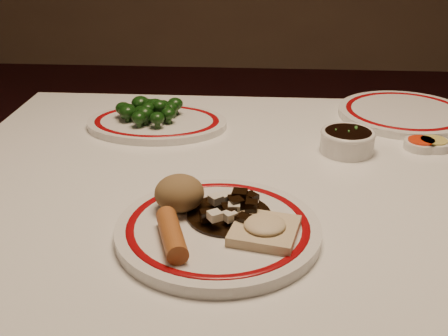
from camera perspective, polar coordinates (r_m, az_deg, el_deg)
dining_table at (r=1.01m, az=5.84°, el=-5.83°), size 1.20×0.90×0.75m
main_plate at (r=0.80m, az=-0.60°, el=-6.27°), size 0.34×0.34×0.02m
rice_mound at (r=0.82m, az=-4.56°, el=-2.56°), size 0.07×0.07×0.05m
spring_roll at (r=0.75m, az=-5.34°, el=-6.73°), size 0.06×0.11×0.03m
fried_wonton at (r=0.77m, az=4.15°, el=-6.17°), size 0.10×0.10×0.02m
stirfry_heap at (r=0.81m, az=0.85°, el=-4.30°), size 0.12×0.12×0.03m
broccoli_plate at (r=1.19m, az=-6.83°, el=4.57°), size 0.30×0.26×0.02m
broccoli_pile at (r=1.18m, az=-7.53°, el=5.88°), size 0.14×0.12×0.05m
soy_bowl at (r=1.08m, az=12.41°, el=2.61°), size 0.10×0.10×0.04m
sweet_sour_dish at (r=1.14m, az=19.36°, el=2.28°), size 0.06×0.06×0.02m
mustard_dish at (r=1.15m, az=20.50°, el=2.28°), size 0.06×0.06×0.02m
far_plate at (r=1.30m, az=17.87°, el=5.34°), size 0.32×0.32×0.02m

